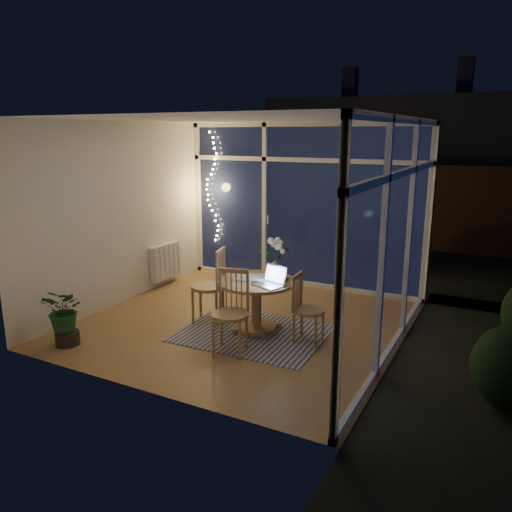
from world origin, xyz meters
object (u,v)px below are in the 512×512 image
dining_table (256,306)px  chair_front (230,313)px  flower_vase (276,267)px  laptop (268,276)px  chair_left (208,285)px  chair_right (309,309)px  potted_plant (65,314)px

dining_table → chair_front: 0.73m
chair_front → flower_vase: (0.06, 1.06, 0.29)m
chair_front → flower_vase: size_ratio=4.59×
dining_table → laptop: (0.23, -0.14, 0.46)m
dining_table → chair_left: bearing=-179.6°
laptop → flower_vase: laptop is taller
chair_left → flower_vase: (0.82, 0.34, 0.27)m
dining_table → chair_right: size_ratio=1.15×
chair_left → potted_plant: 1.77m
chair_right → potted_plant: (-2.50, -1.38, -0.04)m
chair_left → flower_vase: chair_left is taller
chair_left → flower_vase: 0.93m
chair_left → chair_front: (0.76, -0.71, -0.02)m
dining_table → chair_front: size_ratio=1.01×
chair_left → chair_right: bearing=72.7°
laptop → dining_table: bearing=168.3°
laptop → chair_front: bearing=-88.4°
chair_right → laptop: bearing=98.5°
chair_right → flower_vase: bearing=55.8°
chair_left → chair_right: 1.44m
chair_front → potted_plant: 1.95m
dining_table → chair_left: size_ratio=0.97×
laptop → potted_plant: laptop is taller
chair_left → laptop: chair_left is taller
dining_table → chair_right: bearing=-3.4°
dining_table → chair_left: (-0.72, -0.01, 0.17)m
potted_plant → chair_right: bearing=28.8°
laptop → potted_plant: (-2.01, -1.28, -0.41)m
chair_right → chair_front: size_ratio=0.88×
potted_plant → flower_vase: bearing=43.0°
dining_table → chair_front: (0.04, -0.72, 0.15)m
chair_left → chair_front: size_ratio=1.04×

